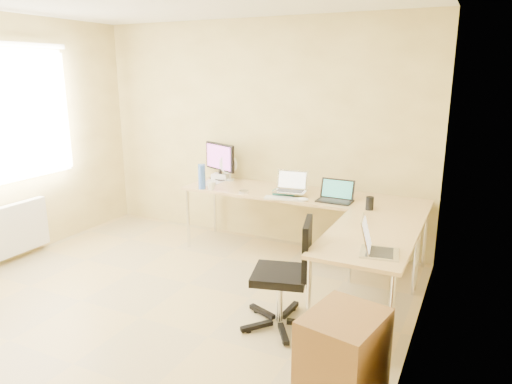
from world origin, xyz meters
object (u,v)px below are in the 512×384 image
at_px(laptop_return, 380,240).
at_px(cabinet, 342,367).
at_px(desk_return, 368,277).
at_px(laptop_center, 290,182).
at_px(monitor, 220,161).
at_px(water_bottle, 202,177).
at_px(desk_fan, 230,169).
at_px(laptop_black, 335,191).
at_px(keyboard, 285,198).
at_px(office_chair, 280,268).
at_px(mug, 211,186).
at_px(desk_main, 300,225).

distance_m(laptop_return, cabinet, 1.02).
height_order(desk_return, laptop_center, laptop_center).
bearing_deg(monitor, cabinet, -24.04).
bearing_deg(laptop_center, monitor, 152.92).
bearing_deg(water_bottle, desk_fan, 80.64).
xyz_separation_m(laptop_black, water_bottle, (-1.49, -0.14, 0.03)).
relative_size(laptop_center, keyboard, 0.79).
bearing_deg(water_bottle, office_chair, -38.27).
bearing_deg(laptop_center, cabinet, -68.40).
bearing_deg(desk_return, mug, 159.95).
relative_size(monitor, cabinet, 0.78).
height_order(desk_main, office_chair, office_chair).
bearing_deg(desk_return, office_chair, -144.13).
distance_m(monitor, water_bottle, 0.51).
bearing_deg(cabinet, monitor, 143.32).
height_order(laptop_center, water_bottle, water_bottle).
height_order(desk_return, laptop_return, laptop_return).
height_order(desk_return, water_bottle, water_bottle).
relative_size(desk_main, desk_fan, 9.10).
bearing_deg(office_chair, water_bottle, 126.82).
distance_m(laptop_center, laptop_black, 0.48).
bearing_deg(laptop_return, keyboard, 38.45).
xyz_separation_m(mug, cabinet, (2.08, -1.98, -0.42)).
bearing_deg(laptop_return, water_bottle, 54.44).
bearing_deg(keyboard, laptop_black, 2.89).
relative_size(desk_fan, laptop_return, 0.91).
distance_m(desk_return, laptop_return, 0.62).
bearing_deg(laptop_black, monitor, 167.74).
height_order(desk_fan, office_chair, desk_fan).
bearing_deg(desk_main, laptop_return, -50.63).
xyz_separation_m(laptop_black, cabinet, (0.70, -2.11, -0.48)).
xyz_separation_m(desk_return, laptop_black, (-0.55, 0.84, 0.48)).
relative_size(laptop_black, desk_fan, 1.20).
height_order(laptop_black, keyboard, laptop_black).
distance_m(monitor, mug, 0.56).
xyz_separation_m(desk_return, monitor, (-2.10, 1.20, 0.59)).
distance_m(laptop_center, desk_fan, 1.01).
bearing_deg(office_chair, laptop_black, 72.85).
bearing_deg(laptop_black, laptop_return, -59.11).
relative_size(laptop_return, office_chair, 0.35).
bearing_deg(mug, cabinet, -43.58).
xyz_separation_m(water_bottle, desk_fan, (0.08, 0.50, 0.01)).
bearing_deg(monitor, laptop_return, -11.27).
bearing_deg(cabinet, laptop_center, 130.38).
relative_size(desk_return, laptop_center, 3.94).
height_order(monitor, water_bottle, monitor).
xyz_separation_m(laptop_black, laptop_return, (0.70, -1.21, -0.00)).
xyz_separation_m(desk_return, cabinet, (0.15, -1.27, -0.01)).
bearing_deg(laptop_center, keyboard, -102.29).
height_order(laptop_black, cabinet, laptop_black).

